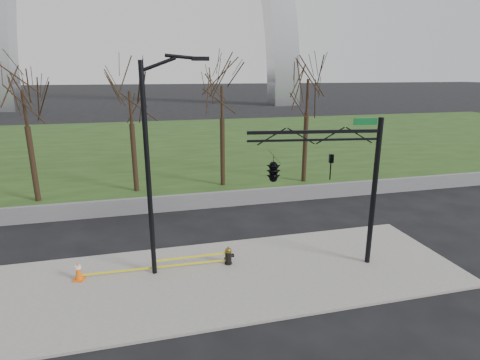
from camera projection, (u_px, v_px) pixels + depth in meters
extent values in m
plane|color=black|center=(231.00, 277.00, 14.76)|extent=(500.00, 500.00, 0.00)
cube|color=gray|center=(231.00, 276.00, 14.75)|extent=(18.00, 6.00, 0.10)
cube|color=#223B15|center=(171.00, 143.00, 42.74)|extent=(120.00, 40.00, 0.06)
cube|color=#59595B|center=(200.00, 201.00, 22.10)|extent=(60.00, 0.30, 0.90)
cylinder|color=black|center=(228.00, 263.00, 15.59)|extent=(0.30, 0.30, 0.05)
cylinder|color=black|center=(228.00, 258.00, 15.52)|extent=(0.23, 0.23, 0.54)
cylinder|color=black|center=(232.00, 255.00, 15.61)|extent=(0.22, 0.20, 0.14)
cylinder|color=black|center=(226.00, 258.00, 15.44)|extent=(0.12, 0.12, 0.09)
cylinder|color=brown|center=(228.00, 251.00, 15.44)|extent=(0.27, 0.27, 0.05)
ellipsoid|color=brown|center=(228.00, 250.00, 15.43)|extent=(0.25, 0.25, 0.19)
cylinder|color=brown|center=(228.00, 248.00, 15.40)|extent=(0.05, 0.05, 0.07)
cube|color=#E9590C|center=(79.00, 279.00, 14.38)|extent=(0.49, 0.49, 0.04)
cone|color=#E9590C|center=(78.00, 270.00, 14.28)|extent=(0.30, 0.30, 0.71)
cylinder|color=white|center=(78.00, 267.00, 14.25)|extent=(0.22, 0.22, 0.11)
cylinder|color=black|center=(148.00, 176.00, 13.84)|extent=(0.18, 0.18, 8.00)
cylinder|color=black|center=(158.00, 65.00, 12.91)|extent=(1.26, 0.14, 0.56)
cylinder|color=black|center=(183.00, 57.00, 13.03)|extent=(1.21, 0.14, 0.22)
cube|color=black|center=(200.00, 59.00, 13.18)|extent=(0.60, 0.23, 0.14)
cylinder|color=black|center=(374.00, 195.00, 14.97)|extent=(0.20, 0.20, 6.00)
cube|color=black|center=(315.00, 132.00, 14.04)|extent=(4.96, 0.84, 0.12)
cube|color=black|center=(314.00, 140.00, 14.13)|extent=(4.96, 0.80, 0.08)
cube|color=#0C5926|center=(365.00, 122.00, 14.14)|extent=(0.90, 0.17, 0.25)
imported|color=black|center=(331.00, 167.00, 14.48)|extent=(0.19, 0.22, 1.00)
imported|color=black|center=(273.00, 169.00, 14.26)|extent=(0.88, 2.53, 1.00)
cube|color=yellow|center=(192.00, 257.00, 15.11)|extent=(2.93, 0.01, 0.08)
cube|color=yellow|center=(157.00, 267.00, 14.94)|extent=(5.69, 0.16, 0.08)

